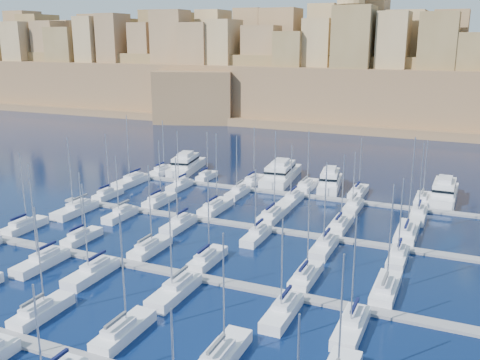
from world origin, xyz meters
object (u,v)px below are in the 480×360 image
at_px(sailboat_2, 41,311).
at_px(motor_yacht_b, 281,173).
at_px(motor_yacht_c, 330,181).
at_px(motor_yacht_d, 444,192).
at_px(sailboat_4, 222,355).
at_px(motor_yacht_a, 186,165).

relative_size(sailboat_2, motor_yacht_b, 0.71).
bearing_deg(motor_yacht_c, motor_yacht_d, 2.21).
distance_m(sailboat_4, motor_yacht_d, 71.64).
height_order(sailboat_4, motor_yacht_d, sailboat_4).
xyz_separation_m(motor_yacht_b, motor_yacht_d, (35.90, -1.53, 0.00)).
bearing_deg(motor_yacht_b, sailboat_4, -75.32).
height_order(motor_yacht_a, motor_yacht_d, same).
bearing_deg(motor_yacht_a, motor_yacht_c, -1.87).
distance_m(sailboat_4, motor_yacht_c, 68.90).
bearing_deg(motor_yacht_a, motor_yacht_d, -0.28).
height_order(motor_yacht_c, motor_yacht_d, same).
relative_size(motor_yacht_a, motor_yacht_d, 1.07).
bearing_deg(sailboat_4, motor_yacht_b, 104.68).
bearing_deg(motor_yacht_a, motor_yacht_b, 2.88).
xyz_separation_m(sailboat_2, motor_yacht_a, (-19.51, 70.19, 0.99)).
bearing_deg(sailboat_2, sailboat_4, 0.92).
bearing_deg(motor_yacht_d, motor_yacht_c, -177.79).
relative_size(motor_yacht_b, motor_yacht_d, 1.22).
distance_m(sailboat_2, sailboat_4, 23.62).
xyz_separation_m(sailboat_2, motor_yacht_d, (40.90, 69.90, 0.99)).
distance_m(motor_yacht_a, motor_yacht_d, 60.42).
bearing_deg(motor_yacht_d, motor_yacht_a, 179.72).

